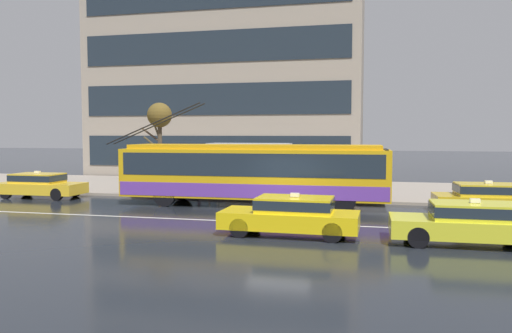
{
  "coord_description": "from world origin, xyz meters",
  "views": [
    {
      "loc": [
        3.41,
        -19.14,
        3.33
      ],
      "look_at": [
        -1.73,
        3.2,
        1.79
      ],
      "focal_mm": 34.73,
      "sensor_mm": 36.0,
      "label": 1
    }
  ],
  "objects": [
    {
      "name": "taxi_ahead_of_bus",
      "position": [
        8.31,
        2.75,
        0.7
      ],
      "size": [
        4.67,
        2.02,
        1.39
      ],
      "color": "gold",
      "rests_on": "ground_plane"
    },
    {
      "name": "ground_plane",
      "position": [
        0.0,
        0.0,
        0.0
      ],
      "size": [
        160.0,
        160.0,
        0.0
      ],
      "primitive_type": "plane",
      "color": "#20242C"
    },
    {
      "name": "lane_centre_line",
      "position": [
        0.0,
        -1.2,
        0.0
      ],
      "size": [
        72.0,
        0.14,
        0.01
      ],
      "primitive_type": "cube",
      "color": "silver",
      "rests_on": "ground_plane"
    },
    {
      "name": "pedestrian_at_shelter",
      "position": [
        2.5,
        5.45,
        1.08
      ],
      "size": [
        0.47,
        0.47,
        1.6
      ],
      "color": "black",
      "rests_on": "sidewalk_slab"
    },
    {
      "name": "taxi_queued_behind_bus",
      "position": [
        -13.22,
        3.16,
        0.7
      ],
      "size": [
        4.46,
        1.78,
        1.39
      ],
      "color": "yellow",
      "rests_on": "ground_plane"
    },
    {
      "name": "trolleybus",
      "position": [
        -1.79,
        3.0,
        1.56
      ],
      "size": [
        13.34,
        2.8,
        4.78
      ],
      "color": "gold",
      "rests_on": "ground_plane"
    },
    {
      "name": "taxi_oncoming_far",
      "position": [
        6.37,
        -3.46,
        0.7
      ],
      "size": [
        4.53,
        1.79,
        1.39
      ],
      "color": "yellow",
      "rests_on": "ground_plane"
    },
    {
      "name": "sidewalk_slab",
      "position": [
        0.0,
        9.6,
        0.07
      ],
      "size": [
        80.0,
        10.0,
        0.14
      ],
      "primitive_type": "cube",
      "color": "gray",
      "rests_on": "ground_plane"
    },
    {
      "name": "street_tree_bare",
      "position": [
        -8.27,
        7.12,
        4.17
      ],
      "size": [
        1.99,
        1.53,
        4.94
      ],
      "color": "brown",
      "rests_on": "sidewalk_slab"
    },
    {
      "name": "taxi_oncoming_near",
      "position": [
        0.95,
        -3.28,
        0.7
      ],
      "size": [
        4.53,
        1.86,
        1.39
      ],
      "color": "yellow",
      "rests_on": "ground_plane"
    },
    {
      "name": "pedestrian_walking_past",
      "position": [
        -5.91,
        7.09,
        1.78
      ],
      "size": [
        1.49,
        1.49,
        2.0
      ],
      "color": "black",
      "rests_on": "sidewalk_slab"
    },
    {
      "name": "pedestrian_approaching_curb",
      "position": [
        0.67,
        5.17,
        1.75
      ],
      "size": [
        1.06,
        1.06,
        2.04
      ],
      "color": "black",
      "rests_on": "sidewalk_slab"
    },
    {
      "name": "bus_shelter",
      "position": [
        -2.78,
        6.41,
        2.13
      ],
      "size": [
        4.3,
        1.69,
        2.68
      ],
      "color": "gray",
      "rests_on": "sidewalk_slab"
    }
  ]
}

